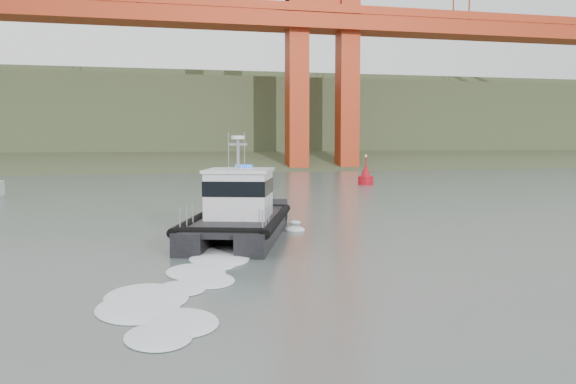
# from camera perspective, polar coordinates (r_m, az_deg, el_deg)

# --- Properties ---
(ground) EXTENTS (400.00, 400.00, 0.00)m
(ground) POSITION_cam_1_polar(r_m,az_deg,el_deg) (20.67, 7.03, -8.64)
(ground) COLOR #485650
(ground) RESTS_ON ground
(headlands) EXTENTS (500.00, 105.36, 27.12)m
(headlands) POSITION_cam_1_polar(r_m,az_deg,el_deg) (144.42, -11.49, 5.56)
(headlands) COLOR #303F24
(headlands) RESTS_ON ground
(patrol_boat) EXTENTS (7.06, 11.18, 5.10)m
(patrol_boat) POSITION_cam_1_polar(r_m,az_deg,el_deg) (30.88, -4.43, -1.76)
(patrol_boat) COLOR black
(patrol_boat) RESTS_ON ground
(nav_buoy) EXTENTS (1.59, 1.59, 3.31)m
(nav_buoy) POSITION_cam_1_polar(r_m,az_deg,el_deg) (67.04, 6.92, 1.38)
(nav_buoy) COLOR #A70B15
(nav_buoy) RESTS_ON ground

